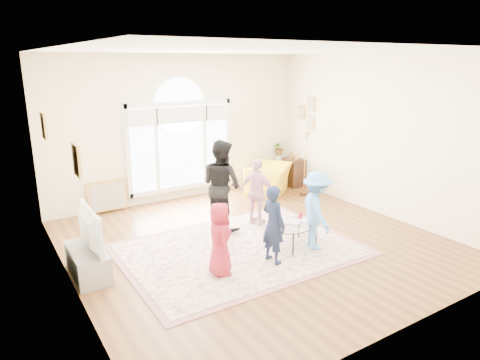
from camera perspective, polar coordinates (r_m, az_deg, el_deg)
ground at (r=7.53m, az=2.00°, el=-8.25°), size 6.00×6.00×0.00m
room_shell at (r=9.49m, az=-7.56°, el=6.52°), size 6.00×6.00×6.00m
area_rug at (r=7.23m, az=-0.06°, el=-9.23°), size 3.60×2.60×0.02m
rug_border at (r=7.23m, az=-0.06°, el=-9.26°), size 3.80×2.80×0.01m
tv_console at (r=6.72m, az=-19.67°, el=-10.32°), size 0.45×1.00×0.42m
television at (r=6.53m, az=-20.02°, el=-6.23°), size 0.17×1.06×0.61m
coffee_table at (r=7.25m, az=7.54°, el=-5.95°), size 1.14×0.87×0.54m
armchair at (r=10.14m, az=3.85°, el=0.15°), size 1.42×1.40×0.70m
side_cabinet at (r=10.81m, az=7.14°, el=1.06°), size 0.40×0.50×0.70m
floor_lamp at (r=9.86m, az=8.76°, el=5.14°), size 0.27×0.27×1.51m
plant_pedestal at (r=11.14m, az=5.21°, el=1.55°), size 0.20×0.20×0.70m
potted_plant at (r=11.02m, az=5.28°, el=4.29°), size 0.43×0.41×0.39m
leaning_picture at (r=9.37m, az=-17.11°, el=-4.08°), size 0.80×0.14×0.62m
child_red at (r=6.24m, az=-2.71°, el=-7.83°), size 0.49×0.61×1.09m
child_navy at (r=6.59m, az=4.47°, el=-5.89°), size 0.35×0.48×1.23m
child_black at (r=7.82m, az=-2.49°, el=-0.65°), size 0.82×0.95×1.67m
child_pink at (r=8.07m, az=2.33°, el=-1.63°), size 0.59×0.81×1.27m
child_blue at (r=7.14m, az=10.15°, el=-4.01°), size 0.75×0.97×1.31m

